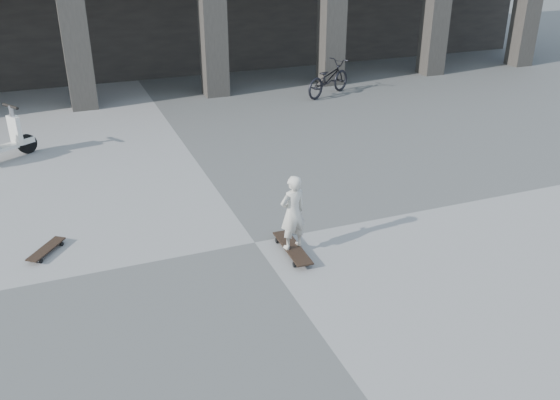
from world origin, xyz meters
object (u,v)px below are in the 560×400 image
object	(u,v)px
skateboard_spare	(46,249)
bicycle	(328,78)
child	(293,212)
longboard	(292,248)

from	to	relation	value
skateboard_spare	bicycle	size ratio (longest dim) A/B	0.39
child	longboard	bearing A→B (deg)	-12.54
child	bicycle	xyz separation A→B (m)	(4.31, 7.81, -0.20)
longboard	skateboard_spare	size ratio (longest dim) A/B	1.52
skateboard_spare	child	distance (m)	3.67
longboard	skateboard_spare	world-z (taller)	longboard
skateboard_spare	child	xyz separation A→B (m)	(3.38, -1.31, 0.60)
bicycle	child	bearing A→B (deg)	122.25
longboard	child	xyz separation A→B (m)	(0.00, 0.00, 0.59)
skateboard_spare	child	size ratio (longest dim) A/B	0.62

